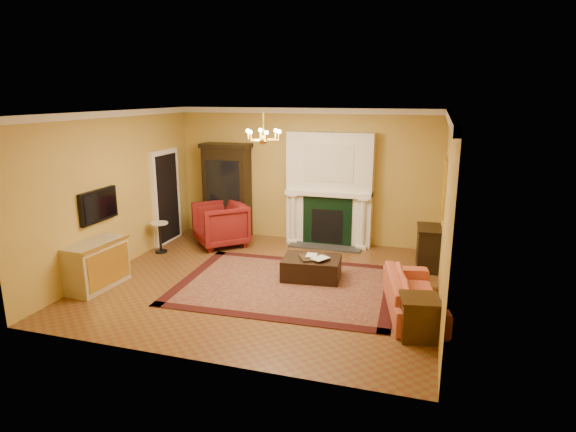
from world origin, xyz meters
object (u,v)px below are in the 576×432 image
at_px(china_cabinet, 227,193).
at_px(coral_sofa, 414,288).
at_px(pedestal_table, 160,235).
at_px(end_table, 419,318).
at_px(commode, 96,265).
at_px(console_table, 428,249).
at_px(leather_ottoman, 311,268).
at_px(wingback_armchair, 220,222).

xyz_separation_m(china_cabinet, coral_sofa, (4.42, -2.95, -0.67)).
distance_m(pedestal_table, end_table, 5.86).
distance_m(commode, console_table, 6.11).
distance_m(console_table, leather_ottoman, 2.34).
bearing_deg(coral_sofa, pedestal_table, 64.03).
relative_size(commode, console_table, 1.38).
bearing_deg(end_table, pedestal_table, 157.64).
relative_size(wingback_armchair, console_table, 1.31).
xyz_separation_m(china_cabinet, commode, (-0.92, -3.57, -0.64)).
bearing_deg(coral_sofa, wingback_armchair, 51.28).
bearing_deg(wingback_armchair, leather_ottoman, 17.67).
xyz_separation_m(coral_sofa, console_table, (0.17, 2.03, 0.02)).
relative_size(pedestal_table, console_table, 0.82).
bearing_deg(commode, leather_ottoman, 26.72).
relative_size(china_cabinet, end_table, 3.70).
relative_size(commode, coral_sofa, 0.57).
relative_size(pedestal_table, commode, 0.59).
bearing_deg(commode, pedestal_table, 92.83).
xyz_separation_m(coral_sofa, end_table, (0.11, -0.84, -0.09)).
bearing_deg(coral_sofa, end_table, 176.15).
bearing_deg(commode, console_table, 29.38).
bearing_deg(china_cabinet, leather_ottoman, -38.38).
height_order(china_cabinet, coral_sofa, china_cabinet).
bearing_deg(coral_sofa, console_table, -16.17).
relative_size(china_cabinet, leather_ottoman, 2.04).
relative_size(pedestal_table, leather_ottoman, 0.64).
distance_m(wingback_armchair, leather_ottoman, 2.81).
distance_m(wingback_armchair, pedestal_table, 1.33).
xyz_separation_m(wingback_armchair, leather_ottoman, (2.43, -1.36, -0.32)).
distance_m(end_table, leather_ottoman, 2.60).
height_order(commode, console_table, commode).
distance_m(china_cabinet, end_table, 5.96).
height_order(wingback_armchair, coral_sofa, wingback_armchair).
bearing_deg(china_cabinet, commode, -103.68).
distance_m(end_table, console_table, 2.87).
height_order(wingback_armchair, console_table, wingback_armchair).
relative_size(china_cabinet, commode, 1.90).
xyz_separation_m(end_table, console_table, (0.06, 2.87, 0.12)).
bearing_deg(pedestal_table, console_table, 6.68).
distance_m(china_cabinet, pedestal_table, 1.92).
bearing_deg(console_table, wingback_armchair, 173.50).
distance_m(china_cabinet, wingback_armchair, 0.91).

